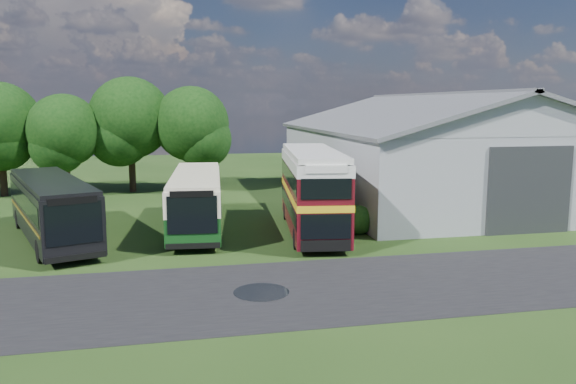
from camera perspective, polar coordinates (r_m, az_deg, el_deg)
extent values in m
plane|color=#19320F|center=(25.46, -0.46, -7.79)|extent=(120.00, 120.00, 0.00)
cube|color=black|center=(23.49, 8.31, -9.33)|extent=(60.00, 8.00, 0.02)
cylinder|color=black|center=(22.39, -2.73, -10.17)|extent=(2.20, 2.20, 0.01)
cube|color=gray|center=(44.79, 14.46, 2.76)|extent=(18.00, 24.00, 5.50)
cube|color=#2D3033|center=(34.51, 23.33, 0.15)|extent=(5.20, 0.18, 5.00)
cylinder|color=black|center=(50.47, -26.96, 1.55)|extent=(0.56, 0.56, 3.42)
cylinder|color=black|center=(48.45, -21.53, 1.41)|extent=(0.56, 0.56, 3.06)
sphere|color=black|center=(48.14, -21.79, 5.83)|extent=(5.78, 5.78, 5.78)
cylinder|color=black|center=(49.12, -15.54, 2.12)|extent=(0.56, 0.56, 3.60)
sphere|color=black|center=(48.82, -15.76, 7.25)|extent=(6.80, 6.80, 6.80)
cylinder|color=black|center=(48.07, -9.65, 2.01)|extent=(0.56, 0.56, 3.31)
sphere|color=black|center=(47.77, -9.78, 6.83)|extent=(6.26, 6.26, 6.26)
sphere|color=#194714|center=(32.50, 7.15, -4.18)|extent=(1.70, 1.70, 1.70)
sphere|color=#194714|center=(34.35, 6.07, -3.45)|extent=(1.60, 1.60, 1.60)
sphere|color=#194714|center=(36.22, 5.09, -2.79)|extent=(1.80, 1.80, 1.80)
cube|color=#103A14|center=(33.46, -9.29, -0.64)|extent=(3.77, 12.31, 3.02)
cube|color=#4F0B13|center=(32.04, 2.50, 0.34)|extent=(4.28, 11.37, 4.44)
cube|color=black|center=(32.77, -22.88, -1.39)|extent=(6.78, 12.53, 3.06)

